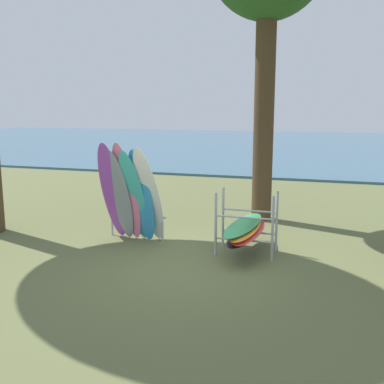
{
  "coord_description": "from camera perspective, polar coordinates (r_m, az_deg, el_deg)",
  "views": [
    {
      "loc": [
        2.6,
        -7.44,
        2.86
      ],
      "look_at": [
        -0.23,
        1.51,
        1.1
      ],
      "focal_mm": 42.31,
      "sensor_mm": 36.0,
      "label": 1
    }
  ],
  "objects": [
    {
      "name": "lake_water",
      "position": [
        36.25,
        13.46,
        5.87
      ],
      "size": [
        80.0,
        36.0,
        0.1
      ],
      "primitive_type": "cube",
      "color": "#38607A",
      "rests_on": "ground"
    },
    {
      "name": "ground_plane",
      "position": [
        8.39,
        -1.64,
        -9.32
      ],
      "size": [
        80.0,
        80.0,
        0.0
      ],
      "primitive_type": "plane",
      "color": "#60663D"
    },
    {
      "name": "board_storage_rack",
      "position": [
        9.02,
        6.81,
        -4.64
      ],
      "size": [
        1.15,
        2.13,
        1.25
      ],
      "color": "#9EA0A5",
      "rests_on": "ground"
    },
    {
      "name": "leaning_board_pile",
      "position": [
        9.67,
        -7.77,
        -0.36
      ],
      "size": [
        1.49,
        0.93,
        2.17
      ],
      "color": "purple",
      "rests_on": "ground"
    }
  ]
}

